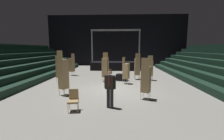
{
  "coord_description": "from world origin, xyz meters",
  "views": [
    {
      "loc": [
        0.45,
        -9.69,
        2.67
      ],
      "look_at": [
        0.02,
        -0.59,
        1.4
      ],
      "focal_mm": 24.29,
      "sensor_mm": 36.0,
      "label": 1
    }
  ],
  "objects_px": {
    "chair_stack_mid_left": "(59,67)",
    "loose_chair_near_man": "(73,99)",
    "man_with_tie": "(110,86)",
    "chair_stack_front_left": "(126,71)",
    "equipment_road_case": "(122,77)",
    "chair_stack_rear_left": "(72,65)",
    "chair_stack_rear_centre": "(150,68)",
    "chair_stack_rear_right": "(146,79)",
    "chair_stack_aisle_left": "(63,74)",
    "chair_stack_front_right": "(105,67)",
    "stage_riser": "(116,65)",
    "chair_stack_mid_right": "(106,67)",
    "chair_stack_mid_centre": "(137,66)"
  },
  "relations": [
    {
      "from": "chair_stack_front_left",
      "to": "chair_stack_aisle_left",
      "type": "xyz_separation_m",
      "value": [
        -3.71,
        -3.12,
        0.25
      ]
    },
    {
      "from": "chair_stack_mid_right",
      "to": "chair_stack_rear_left",
      "type": "height_order",
      "value": "chair_stack_rear_left"
    },
    {
      "from": "chair_stack_rear_left",
      "to": "chair_stack_aisle_left",
      "type": "bearing_deg",
      "value": -140.29
    },
    {
      "from": "chair_stack_mid_right",
      "to": "man_with_tie",
      "type": "bearing_deg",
      "value": -104.82
    },
    {
      "from": "chair_stack_front_left",
      "to": "chair_stack_mid_centre",
      "type": "bearing_deg",
      "value": 171.74
    },
    {
      "from": "chair_stack_rear_left",
      "to": "chair_stack_rear_centre",
      "type": "relative_size",
      "value": 1.04
    },
    {
      "from": "chair_stack_rear_right",
      "to": "chair_stack_rear_left",
      "type": "bearing_deg",
      "value": 157.68
    },
    {
      "from": "chair_stack_front_right",
      "to": "equipment_road_case",
      "type": "relative_size",
      "value": 2.66
    },
    {
      "from": "chair_stack_mid_right",
      "to": "chair_stack_rear_centre",
      "type": "distance_m",
      "value": 4.2
    },
    {
      "from": "chair_stack_rear_left",
      "to": "chair_stack_mid_left",
      "type": "bearing_deg",
      "value": -153.63
    },
    {
      "from": "equipment_road_case",
      "to": "loose_chair_near_man",
      "type": "xyz_separation_m",
      "value": [
        -2.21,
        -6.43,
        0.25
      ]
    },
    {
      "from": "equipment_road_case",
      "to": "chair_stack_rear_centre",
      "type": "bearing_deg",
      "value": 5.58
    },
    {
      "from": "stage_riser",
      "to": "loose_chair_near_man",
      "type": "height_order",
      "value": "stage_riser"
    },
    {
      "from": "stage_riser",
      "to": "chair_stack_mid_centre",
      "type": "height_order",
      "value": "stage_riser"
    },
    {
      "from": "chair_stack_mid_right",
      "to": "loose_chair_near_man",
      "type": "height_order",
      "value": "chair_stack_mid_right"
    },
    {
      "from": "loose_chair_near_man",
      "to": "chair_stack_front_left",
      "type": "bearing_deg",
      "value": -123.03
    },
    {
      "from": "chair_stack_mid_right",
      "to": "chair_stack_rear_left",
      "type": "bearing_deg",
      "value": 150.18
    },
    {
      "from": "chair_stack_rear_right",
      "to": "loose_chair_near_man",
      "type": "relative_size",
      "value": 2.35
    },
    {
      "from": "chair_stack_front_right",
      "to": "chair_stack_mid_right",
      "type": "relative_size",
      "value": 1.27
    },
    {
      "from": "chair_stack_mid_right",
      "to": "chair_stack_rear_right",
      "type": "bearing_deg",
      "value": -88.92
    },
    {
      "from": "chair_stack_aisle_left",
      "to": "chair_stack_mid_left",
      "type": "bearing_deg",
      "value": 144.15
    },
    {
      "from": "stage_riser",
      "to": "chair_stack_front_left",
      "type": "height_order",
      "value": "stage_riser"
    },
    {
      "from": "loose_chair_near_man",
      "to": "chair_stack_mid_centre",
      "type": "bearing_deg",
      "value": -124.57
    },
    {
      "from": "chair_stack_mid_left",
      "to": "chair_stack_mid_centre",
      "type": "bearing_deg",
      "value": -167.19
    },
    {
      "from": "chair_stack_front_left",
      "to": "chair_stack_rear_left",
      "type": "bearing_deg",
      "value": -100.53
    },
    {
      "from": "chair_stack_mid_left",
      "to": "stage_riser",
      "type": "bearing_deg",
      "value": -119.12
    },
    {
      "from": "chair_stack_rear_right",
      "to": "chair_stack_mid_centre",
      "type": "bearing_deg",
      "value": 114.77
    },
    {
      "from": "man_with_tie",
      "to": "chair_stack_front_left",
      "type": "height_order",
      "value": "chair_stack_front_left"
    },
    {
      "from": "chair_stack_rear_right",
      "to": "chair_stack_aisle_left",
      "type": "height_order",
      "value": "chair_stack_aisle_left"
    },
    {
      "from": "chair_stack_mid_right",
      "to": "loose_chair_near_man",
      "type": "bearing_deg",
      "value": -115.92
    },
    {
      "from": "chair_stack_mid_left",
      "to": "chair_stack_aisle_left",
      "type": "xyz_separation_m",
      "value": [
        1.59,
        -3.41,
        0.0
      ]
    },
    {
      "from": "chair_stack_front_left",
      "to": "equipment_road_case",
      "type": "xyz_separation_m",
      "value": [
        -0.28,
        1.15,
        -0.75
      ]
    },
    {
      "from": "chair_stack_mid_left",
      "to": "loose_chair_near_man",
      "type": "relative_size",
      "value": 2.71
    },
    {
      "from": "chair_stack_mid_centre",
      "to": "equipment_road_case",
      "type": "bearing_deg",
      "value": -159.44
    },
    {
      "from": "man_with_tie",
      "to": "chair_stack_mid_left",
      "type": "relative_size",
      "value": 0.7
    },
    {
      "from": "chair_stack_rear_centre",
      "to": "loose_chair_near_man",
      "type": "bearing_deg",
      "value": -106.82
    },
    {
      "from": "chair_stack_rear_centre",
      "to": "chair_stack_rear_left",
      "type": "bearing_deg",
      "value": -178.12
    },
    {
      "from": "loose_chair_near_man",
      "to": "man_with_tie",
      "type": "bearing_deg",
      "value": -173.85
    },
    {
      "from": "chair_stack_rear_left",
      "to": "chair_stack_aisle_left",
      "type": "distance_m",
      "value": 6.82
    },
    {
      "from": "chair_stack_front_left",
      "to": "chair_stack_rear_right",
      "type": "xyz_separation_m",
      "value": [
        0.89,
        -3.61,
        0.08
      ]
    },
    {
      "from": "chair_stack_front_right",
      "to": "chair_stack_mid_left",
      "type": "height_order",
      "value": "chair_stack_mid_left"
    },
    {
      "from": "stage_riser",
      "to": "chair_stack_rear_left",
      "type": "height_order",
      "value": "stage_riser"
    },
    {
      "from": "man_with_tie",
      "to": "chair_stack_mid_right",
      "type": "relative_size",
      "value": 0.95
    },
    {
      "from": "chair_stack_mid_centre",
      "to": "chair_stack_rear_centre",
      "type": "bearing_deg",
      "value": -23.52
    },
    {
      "from": "equipment_road_case",
      "to": "chair_stack_aisle_left",
      "type": "bearing_deg",
      "value": -128.73
    },
    {
      "from": "man_with_tie",
      "to": "loose_chair_near_man",
      "type": "distance_m",
      "value": 1.68
    },
    {
      "from": "loose_chair_near_man",
      "to": "chair_stack_rear_centre",
      "type": "bearing_deg",
      "value": -132.47
    },
    {
      "from": "chair_stack_mid_left",
      "to": "chair_stack_front_left",
      "type": "bearing_deg",
      "value": 176.69
    },
    {
      "from": "equipment_road_case",
      "to": "man_with_tie",
      "type": "bearing_deg",
      "value": -96.1
    },
    {
      "from": "chair_stack_rear_left",
      "to": "chair_stack_rear_right",
      "type": "height_order",
      "value": "same"
    }
  ]
}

